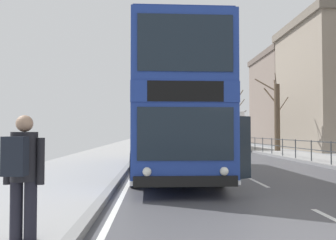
% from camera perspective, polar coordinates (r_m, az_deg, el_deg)
% --- Properties ---
extents(double_decker_bus_main, '(3.34, 11.12, 4.48)m').
position_cam_1_polar(double_decker_bus_main, '(13.47, 0.34, 1.48)').
color(double_decker_bus_main, navy).
rests_on(double_decker_bus_main, ground).
extents(background_bus_far_lane, '(2.78, 9.66, 3.18)m').
position_cam_1_polar(background_bus_far_lane, '(33.59, 7.89, -1.58)').
color(background_bus_far_lane, white).
rests_on(background_bus_far_lane, ground).
extents(pedestrian_railing_far_kerb, '(0.05, 33.39, 1.01)m').
position_cam_1_polar(pedestrian_railing_far_kerb, '(19.74, 20.62, -3.90)').
color(pedestrian_railing_far_kerb, '#2D3338').
rests_on(pedestrian_railing_far_kerb, ground).
extents(pedestrian_companion, '(0.55, 0.54, 1.62)m').
position_cam_1_polar(pedestrian_companion, '(5.04, -22.07, -7.07)').
color(pedestrian_companion, black).
rests_on(pedestrian_companion, ground).
extents(bare_tree_far_01, '(2.40, 2.48, 5.78)m').
position_cam_1_polar(bare_tree_far_01, '(28.55, 16.86, 0.77)').
color(bare_tree_far_01, '#4C3D2D').
rests_on(bare_tree_far_01, ground).
extents(bare_tree_far_02, '(2.89, 2.81, 6.15)m').
position_cam_1_polar(bare_tree_far_02, '(40.67, 10.10, -0.20)').
color(bare_tree_far_02, brown).
rests_on(bare_tree_far_02, ground).
extents(background_building_00, '(8.77, 11.28, 11.45)m').
position_cam_1_polar(background_building_00, '(48.14, 19.31, 3.19)').
color(background_building_00, slate).
rests_on(background_building_00, ground).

